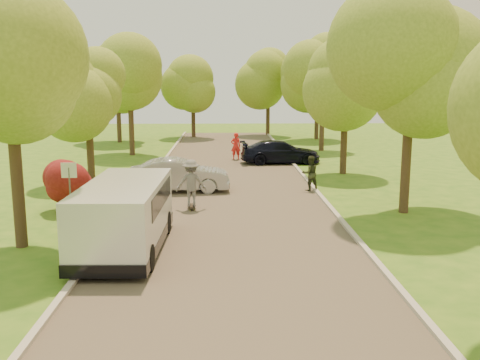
{
  "coord_description": "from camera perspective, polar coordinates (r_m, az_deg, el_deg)",
  "views": [
    {
      "loc": [
        -0.21,
        -15.13,
        5.05
      ],
      "look_at": [
        0.4,
        5.13,
        1.3
      ],
      "focal_mm": 40.0,
      "sensor_mm": 36.0,
      "label": 1
    }
  ],
  "objects": [
    {
      "name": "tree_bg_a",
      "position": [
        45.94,
        -12.7,
        10.56
      ],
      "size": [
        5.12,
        5.0,
        7.72
      ],
      "color": "#382619",
      "rests_on": "ground"
    },
    {
      "name": "longboard",
      "position": [
        21.55,
        -5.19,
        -2.83
      ],
      "size": [
        0.38,
        0.99,
        0.11
      ],
      "rotation": [
        0.0,
        0.0,
        3.26
      ],
      "color": "black",
      "rests_on": "ground"
    },
    {
      "name": "red_shrub",
      "position": [
        21.87,
        -17.86,
        -0.44
      ],
      "size": [
        1.7,
        1.7,
        1.95
      ],
      "color": "#382619",
      "rests_on": "ground"
    },
    {
      "name": "silver_sedan",
      "position": [
        24.91,
        -6.52,
        0.51
      ],
      "size": [
        4.72,
        1.82,
        1.54
      ],
      "primitive_type": "imported",
      "rotation": [
        0.0,
        0.0,
        1.61
      ],
      "color": "#9E9EA3",
      "rests_on": "ground"
    },
    {
      "name": "tree_r_mida",
      "position": [
        21.4,
        18.39,
        11.26
      ],
      "size": [
        5.13,
        5.0,
        7.95
      ],
      "color": "#382619",
      "rests_on": "ground"
    },
    {
      "name": "person_olive",
      "position": [
        25.12,
        7.49,
        0.71
      ],
      "size": [
        0.93,
        0.8,
        1.65
      ],
      "primitive_type": "imported",
      "rotation": [
        0.0,
        0.0,
        3.38
      ],
      "color": "#2D341F",
      "rests_on": "ground"
    },
    {
      "name": "ground",
      "position": [
        15.95,
        -0.89,
        -7.97
      ],
      "size": [
        100.0,
        100.0,
        0.0
      ],
      "primitive_type": "plane",
      "color": "#366D19",
      "rests_on": "ground"
    },
    {
      "name": "dark_sedan",
      "position": [
        33.43,
        4.32,
        3.0
      ],
      "size": [
        5.07,
        2.36,
        1.43
      ],
      "primitive_type": "imported",
      "rotation": [
        0.0,
        0.0,
        1.64
      ],
      "color": "black",
      "rests_on": "ground"
    },
    {
      "name": "tree_r_midb",
      "position": [
        29.92,
        11.6,
        9.94
      ],
      "size": [
        4.51,
        4.4,
        7.01
      ],
      "color": "#382619",
      "rests_on": "ground"
    },
    {
      "name": "tree_bg_c",
      "position": [
        49.2,
        -4.81,
        10.41
      ],
      "size": [
        4.92,
        4.8,
        7.33
      ],
      "color": "#382619",
      "rests_on": "ground"
    },
    {
      "name": "tree_bg_d",
      "position": [
        51.32,
        3.28,
        10.76
      ],
      "size": [
        5.12,
        5.0,
        7.72
      ],
      "color": "#382619",
      "rests_on": "ground"
    },
    {
      "name": "skateboarder",
      "position": [
        21.35,
        -5.23,
        -0.32
      ],
      "size": [
        1.29,
        0.83,
        1.88
      ],
      "primitive_type": "imported",
      "rotation": [
        0.0,
        0.0,
        3.26
      ],
      "color": "slate",
      "rests_on": "longboard"
    },
    {
      "name": "tree_bg_b",
      "position": [
        47.88,
        8.57,
        10.95
      ],
      "size": [
        5.12,
        5.0,
        7.95
      ],
      "color": "#382619",
      "rests_on": "ground"
    },
    {
      "name": "curb_left",
      "position": [
        23.97,
        -10.91,
        -1.73
      ],
      "size": [
        0.18,
        60.0,
        0.12
      ],
      "primitive_type": "cube",
      "color": "#B2AD9E",
      "rests_on": "ground"
    },
    {
      "name": "person_striped",
      "position": [
        34.95,
        -0.46,
        3.63
      ],
      "size": [
        0.7,
        0.51,
        1.77
      ],
      "primitive_type": "imported",
      "rotation": [
        0.0,
        0.0,
        3.28
      ],
      "color": "red",
      "rests_on": "ground"
    },
    {
      "name": "tree_r_far",
      "position": [
        39.84,
        9.22,
        11.47
      ],
      "size": [
        5.33,
        5.2,
        8.34
      ],
      "color": "#382619",
      "rests_on": "ground"
    },
    {
      "name": "tree_l_midb",
      "position": [
        27.93,
        -15.61,
        9.15
      ],
      "size": [
        4.3,
        4.2,
        6.62
      ],
      "color": "#382619",
      "rests_on": "ground"
    },
    {
      "name": "tree_l_mida",
      "position": [
        17.24,
        -22.77,
        10.09
      ],
      "size": [
        4.71,
        4.6,
        7.39
      ],
      "color": "#382619",
      "rests_on": "ground"
    },
    {
      "name": "tree_l_far",
      "position": [
        37.64,
        -11.38,
        10.91
      ],
      "size": [
        4.92,
        4.8,
        7.79
      ],
      "color": "#382619",
      "rests_on": "ground"
    },
    {
      "name": "road",
      "position": [
        23.68,
        -1.18,
        -1.82
      ],
      "size": [
        8.0,
        60.0,
        0.01
      ],
      "primitive_type": "cube",
      "color": "#4C4438",
      "rests_on": "ground"
    },
    {
      "name": "street_sign",
      "position": [
        20.23,
        -17.74,
        0.06
      ],
      "size": [
        0.55,
        0.06,
        2.17
      ],
      "color": "#59595E",
      "rests_on": "ground"
    },
    {
      "name": "curb_right",
      "position": [
        24.04,
        8.52,
        -1.61
      ],
      "size": [
        0.18,
        60.0,
        0.12
      ],
      "primitive_type": "cube",
      "color": "#B2AD9E",
      "rests_on": "ground"
    },
    {
      "name": "minivan",
      "position": [
        16.44,
        -12.17,
        -3.66
      ],
      "size": [
        2.33,
        5.66,
        2.09
      ],
      "rotation": [
        0.0,
        0.0,
        -0.02
      ],
      "color": "silver",
      "rests_on": "ground"
    }
  ]
}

